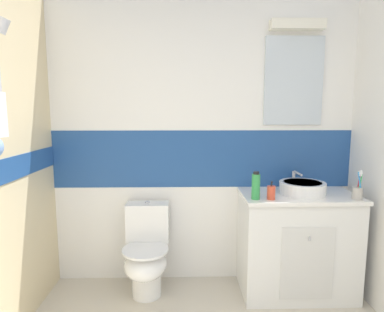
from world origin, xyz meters
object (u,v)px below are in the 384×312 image
sink_basin (302,187)px  shampoo_bottle_tall (256,186)px  soap_dispenser (271,192)px  toilet (147,253)px  toothbrush_cup (357,192)px

sink_basin → shampoo_bottle_tall: shampoo_bottle_tall is taller
soap_dispenser → shampoo_bottle_tall: bearing=177.6°
sink_basin → soap_dispenser: (-0.30, -0.16, 0.00)m
toilet → shampoo_bottle_tall: 1.06m
toilet → soap_dispenser: soap_dispenser is taller
shampoo_bottle_tall → soap_dispenser: bearing=-2.4°
soap_dispenser → shampoo_bottle_tall: (-0.12, 0.00, 0.05)m
sink_basin → toothbrush_cup: toothbrush_cup is taller
toothbrush_cup → shampoo_bottle_tall: bearing=178.2°
toilet → soap_dispenser: size_ratio=5.23×
toothbrush_cup → soap_dispenser: bearing=178.3°
soap_dispenser → shampoo_bottle_tall: shampoo_bottle_tall is taller
toilet → soap_dispenser: (0.97, -0.17, 0.55)m
sink_basin → shampoo_bottle_tall: size_ratio=1.92×
toothbrush_cup → shampoo_bottle_tall: (-0.77, 0.02, 0.04)m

